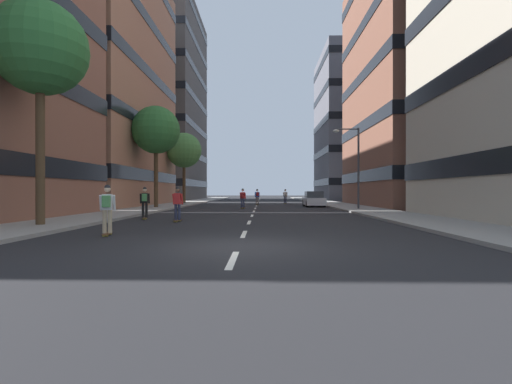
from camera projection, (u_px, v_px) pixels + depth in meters
The scene contains 19 objects.
ground_plane at pixel (257, 205), 39.80m from camera, with size 176.38×176.38×0.00m, color black.
sidewalk_left at pixel (182, 204), 43.63m from camera, with size 3.68×80.84×0.14m, color gray.
sidewalk_right at pixel (332, 204), 43.31m from camera, with size 3.68×80.84×0.14m, color gray.
lane_markings at pixel (257, 205), 40.90m from camera, with size 0.16×67.20×0.01m.
building_left_mid at pixel (75, 80), 37.89m from camera, with size 15.80×20.46×25.51m.
building_left_far at pixel (153, 104), 64.52m from camera, with size 15.80×20.96×33.03m.
building_right_mid at pixel (440, 81), 37.20m from camera, with size 15.80×18.09×24.92m.
building_right_far at pixel (366, 127), 63.85m from camera, with size 15.80×16.43×24.88m.
parked_car_near at pixel (314, 200), 36.79m from camera, with size 1.82×4.40×1.52m.
street_tree_near at pixel (156, 130), 32.80m from camera, with size 4.18×4.18×8.89m.
street_tree_mid at pixel (184, 151), 44.49m from camera, with size 4.16×4.16×8.36m.
street_tree_far at pixel (40, 49), 15.75m from camera, with size 3.92×3.92×9.43m.
streetlamp_right at pixel (354, 159), 29.97m from camera, with size 2.13×0.30×6.50m.
skater_0 at pixel (285, 195), 45.08m from camera, with size 0.54×0.91×1.78m.
skater_1 at pixel (257, 196), 41.27m from camera, with size 0.56×0.92×1.78m.
skater_2 at pixel (177, 202), 18.75m from camera, with size 0.55×0.91×1.78m.
skater_3 at pixel (243, 197), 32.89m from camera, with size 0.57×0.92×1.78m.
skater_4 at pixel (145, 201), 20.42m from camera, with size 0.57×0.92×1.78m.
skater_5 at pixel (107, 207), 12.92m from camera, with size 0.57×0.92×1.78m.
Camera 1 is at (0.68, -10.39, 1.56)m, focal length 26.16 mm.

